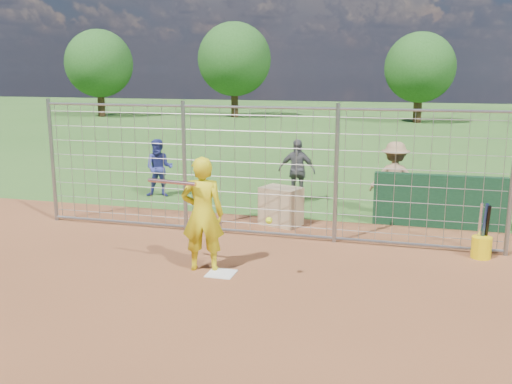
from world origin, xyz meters
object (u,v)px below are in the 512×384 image
(bystander_b, at_px, (297,171))
(bucket_with_bats, at_px, (482,244))
(equipment_bin, at_px, (281,206))
(bystander_c, at_px, (394,179))
(bystander_a, at_px, (159,168))
(batter, at_px, (203,214))

(bystander_b, xyz_separation_m, bucket_with_bats, (3.92, -3.30, -0.53))
(equipment_bin, distance_m, bucket_with_bats, 4.00)
(bystander_c, distance_m, equipment_bin, 2.70)
(bystander_a, xyz_separation_m, bystander_c, (5.84, -0.39, 0.09))
(equipment_bin, bearing_deg, batter, -81.23)
(batter, bearing_deg, bystander_b, -108.46)
(bystander_b, relative_size, equipment_bin, 1.95)
(bystander_c, bearing_deg, equipment_bin, 30.92)
(bystander_a, bearing_deg, bucket_with_bats, -36.44)
(bystander_b, distance_m, equipment_bin, 2.16)
(bystander_c, distance_m, bucket_with_bats, 3.12)
(bystander_a, height_order, equipment_bin, bystander_a)
(bystander_c, height_order, bucket_with_bats, bystander_c)
(batter, relative_size, bystander_a, 1.27)
(batter, distance_m, bucket_with_bats, 4.83)
(bystander_c, relative_size, bucket_with_bats, 1.69)
(bystander_b, height_order, bystander_c, bystander_c)
(bystander_a, xyz_separation_m, bystander_b, (3.50, 0.28, 0.04))
(bystander_a, relative_size, equipment_bin, 1.84)
(batter, relative_size, bystander_c, 1.13)
(batter, xyz_separation_m, equipment_bin, (0.59, 3.01, -0.53))
(bystander_c, xyz_separation_m, equipment_bin, (-2.23, -1.45, -0.43))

